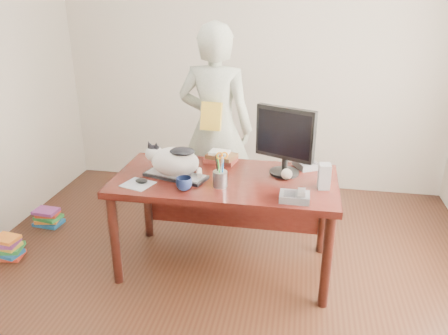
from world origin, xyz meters
TOP-DOWN VIEW (x-y plane):
  - room at (0.00, 0.00)m, footprint 4.50×4.50m
  - desk at (0.00, 0.68)m, footprint 1.60×0.80m
  - keyboard at (-0.35, 0.55)m, footprint 0.49×0.29m
  - cat at (-0.37, 0.55)m, footprint 0.45×0.30m
  - monitor at (0.41, 0.74)m, footprint 0.43×0.29m
  - pen_cup at (-0.01, 0.45)m, footprint 0.13×0.13m
  - mousepad at (-0.58, 0.37)m, footprint 0.24×0.23m
  - mouse at (-0.56, 0.39)m, footprint 0.10×0.08m
  - coffee_mug at (-0.24, 0.35)m, footprint 0.16×0.16m
  - phone at (0.51, 0.32)m, footprint 0.19×0.16m
  - speaker at (0.69, 0.55)m, footprint 0.08×0.09m
  - baseball at (0.44, 0.65)m, footprint 0.08×0.08m
  - book_stack at (-0.09, 0.90)m, footprint 0.27×0.22m
  - calculator at (0.57, 0.91)m, footprint 0.21×0.23m
  - person at (-0.21, 1.32)m, footprint 0.69×0.48m
  - held_book at (-0.21, 1.15)m, footprint 0.18×0.11m
  - book_pile_a at (-1.75, 0.40)m, footprint 0.27×0.22m
  - book_pile_b at (-1.72, 0.95)m, footprint 0.26×0.20m

SIDE VIEW (x-z plane):
  - book_pile_b at x=-1.72m, z-range 0.00..0.15m
  - book_pile_a at x=-1.75m, z-range 0.00..0.18m
  - desk at x=0.00m, z-range 0.23..0.98m
  - mousepad at x=-0.58m, z-range 0.75..0.75m
  - keyboard at x=-0.35m, z-range 0.75..0.78m
  - mouse at x=-0.56m, z-range 0.75..0.79m
  - calculator at x=0.57m, z-range 0.75..0.80m
  - phone at x=0.51m, z-range 0.74..0.82m
  - book_stack at x=-0.09m, z-range 0.74..0.83m
  - baseball at x=0.44m, z-range 0.75..0.83m
  - coffee_mug at x=-0.24m, z-range 0.75..0.84m
  - pen_cup at x=-0.01m, z-range 0.69..0.95m
  - speaker at x=0.69m, z-range 0.75..0.92m
  - cat at x=-0.37m, z-range 0.75..1.01m
  - person at x=-0.21m, z-range 0.00..1.79m
  - monitor at x=0.41m, z-range 0.78..1.29m
  - held_book at x=-0.21m, z-range 0.93..1.17m
  - room at x=0.00m, z-range -0.90..3.60m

